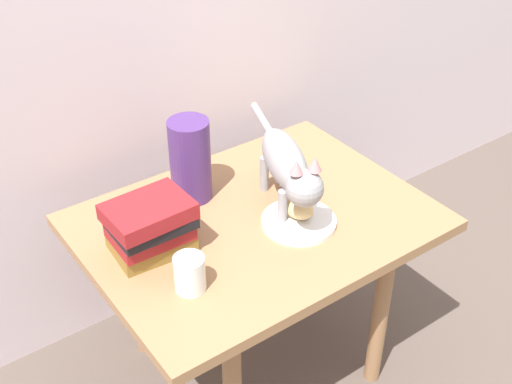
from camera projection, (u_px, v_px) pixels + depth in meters
The scene contains 8 objects.
ground_plane at pixel (256, 361), 1.99m from camera, with size 6.00×6.00×0.00m, color brown.
side_table at pixel (256, 239), 1.72m from camera, with size 0.85×0.64×0.53m.
plate at pixel (299, 222), 1.66m from camera, with size 0.19×0.19×0.01m, color white.
bread_roll at pixel (299, 208), 1.65m from camera, with size 0.08×0.06×0.05m, color #E0BC7A.
cat at pixel (288, 166), 1.64m from camera, with size 0.20×0.46×0.23m.
book_stack at pixel (150, 227), 1.54m from camera, with size 0.20×0.16×0.14m.
green_vase at pixel (190, 160), 1.70m from camera, with size 0.11×0.11×0.22m, color #4C2D72.
candle_jar at pixel (190, 275), 1.45m from camera, with size 0.07×0.07×0.08m.
Camera 1 is at (-0.79, -1.09, 1.55)m, focal length 47.01 mm.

